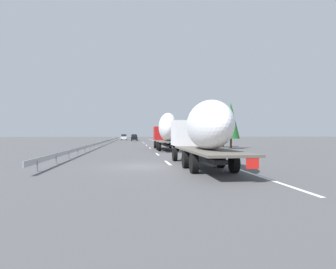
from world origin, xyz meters
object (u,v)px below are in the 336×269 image
Objects in this scene: car_yellow_coupe at (134,137)px; road_sign at (168,133)px; car_black_suv at (134,138)px; truck_lead at (167,130)px; truck_trailing at (203,130)px; car_white_van at (124,137)px.

road_sign is (-48.77, -6.76, 1.24)m from car_yellow_coupe.
road_sign is (-23.21, -6.88, 1.27)m from car_black_suv.
truck_lead is 3.96× the size of road_sign.
car_black_suv is (67.27, 3.78, -1.40)m from truck_trailing.
car_yellow_coupe is 1.00× the size of car_white_van.
car_yellow_coupe is at bearing 7.89° from road_sign.
truck_trailing is at bearing -174.92° from car_white_van.
car_white_van reaches higher than car_black_suv.
car_black_suv is 24.24m from road_sign.
car_white_van is at bearing 15.97° from road_sign.
car_white_van is (60.30, 7.08, -1.62)m from truck_lead.
truck_lead is at bearing 0.00° from truck_trailing.
car_black_suv is (47.93, 3.78, -1.65)m from truck_lead.
truck_trailing is 67.39m from car_black_suv.
truck_lead is at bearing -173.31° from car_white_van.
truck_lead is 19.33m from truck_trailing.
truck_trailing is 79.95m from car_white_van.
truck_lead is 73.60m from car_yellow_coupe.
truck_lead reaches higher than car_yellow_coupe.
truck_lead is 0.97× the size of truck_trailing.
car_white_van is 1.45× the size of road_sign.
truck_lead is 60.73m from car_white_van.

